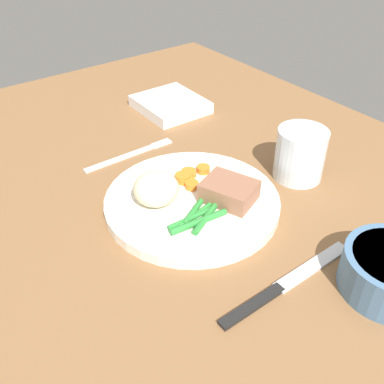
{
  "coord_description": "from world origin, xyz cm",
  "views": [
    {
      "loc": [
        38.86,
        -29.79,
        41.27
      ],
      "look_at": [
        -0.79,
        -0.01,
        4.6
      ],
      "focal_mm": 41.03,
      "sensor_mm": 36.0,
      "label": 1
    }
  ],
  "objects_px": {
    "dinner_plate": "(192,202)",
    "knife": "(285,285)",
    "fork": "(129,155)",
    "meat_portion": "(229,191)",
    "water_glass": "(300,157)",
    "napkin": "(170,104)"
  },
  "relations": [
    {
      "from": "dinner_plate",
      "to": "knife",
      "type": "bearing_deg",
      "value": -0.89
    },
    {
      "from": "fork",
      "to": "knife",
      "type": "xyz_separation_m",
      "value": [
        0.36,
        -0.0,
        -0.0
      ]
    },
    {
      "from": "meat_portion",
      "to": "knife",
      "type": "relative_size",
      "value": 0.35
    },
    {
      "from": "water_glass",
      "to": "knife",
      "type": "bearing_deg",
      "value": -51.02
    },
    {
      "from": "fork",
      "to": "napkin",
      "type": "distance_m",
      "value": 0.19
    },
    {
      "from": "dinner_plate",
      "to": "napkin",
      "type": "xyz_separation_m",
      "value": [
        -0.28,
        0.16,
        0.0
      ]
    },
    {
      "from": "meat_portion",
      "to": "dinner_plate",
      "type": "bearing_deg",
      "value": -130.6
    },
    {
      "from": "dinner_plate",
      "to": "knife",
      "type": "height_order",
      "value": "dinner_plate"
    },
    {
      "from": "meat_portion",
      "to": "napkin",
      "type": "xyz_separation_m",
      "value": [
        -0.31,
        0.12,
        -0.02
      ]
    },
    {
      "from": "meat_portion",
      "to": "napkin",
      "type": "bearing_deg",
      "value": 159.68
    },
    {
      "from": "dinner_plate",
      "to": "water_glass",
      "type": "relative_size",
      "value": 3.1
    },
    {
      "from": "knife",
      "to": "meat_portion",
      "type": "bearing_deg",
      "value": 164.12
    },
    {
      "from": "dinner_plate",
      "to": "fork",
      "type": "distance_m",
      "value": 0.17
    },
    {
      "from": "dinner_plate",
      "to": "meat_portion",
      "type": "height_order",
      "value": "meat_portion"
    },
    {
      "from": "knife",
      "to": "napkin",
      "type": "xyz_separation_m",
      "value": [
        -0.46,
        0.16,
        0.01
      ]
    },
    {
      "from": "fork",
      "to": "water_glass",
      "type": "distance_m",
      "value": 0.28
    },
    {
      "from": "water_glass",
      "to": "meat_portion",
      "type": "bearing_deg",
      "value": -91.19
    },
    {
      "from": "meat_portion",
      "to": "napkin",
      "type": "distance_m",
      "value": 0.33
    },
    {
      "from": "fork",
      "to": "napkin",
      "type": "height_order",
      "value": "napkin"
    },
    {
      "from": "dinner_plate",
      "to": "meat_portion",
      "type": "relative_size",
      "value": 3.5
    },
    {
      "from": "knife",
      "to": "napkin",
      "type": "distance_m",
      "value": 0.49
    },
    {
      "from": "meat_portion",
      "to": "fork",
      "type": "height_order",
      "value": "meat_portion"
    }
  ]
}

